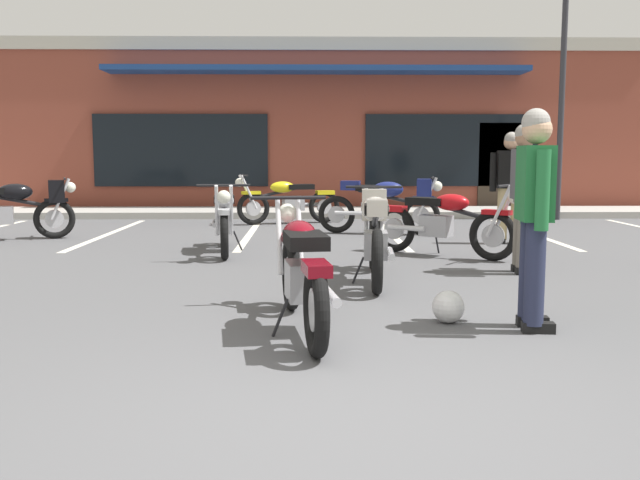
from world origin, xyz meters
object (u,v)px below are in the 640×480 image
at_px(person_in_black_shirt, 510,181).
at_px(person_by_back_row, 524,189).
at_px(motorcycle_black_cruiser, 443,222).
at_px(motorcycle_orange_scrambler, 13,207).
at_px(motorcycle_blue_standard, 224,219).
at_px(parking_lot_lamp_post, 565,65).
at_px(motorcycle_cream_vintage, 288,200).
at_px(motorcycle_red_sportbike, 375,231).
at_px(motorcycle_green_cafe_racer, 385,203).
at_px(helmet_on_pavement, 448,307).
at_px(person_in_shorts_foreground, 534,206).
at_px(motorcycle_foreground_classic, 302,270).

distance_m(person_in_black_shirt, person_by_back_row, 2.71).
xyz_separation_m(motorcycle_black_cruiser, motorcycle_orange_scrambler, (-6.41, 1.88, 0.07)).
bearing_deg(motorcycle_orange_scrambler, motorcycle_black_cruiser, -16.34).
bearing_deg(motorcycle_blue_standard, parking_lot_lamp_post, 36.84).
relative_size(motorcycle_orange_scrambler, person_by_back_row, 1.21).
xyz_separation_m(motorcycle_black_cruiser, person_in_black_shirt, (1.25, 1.30, 0.49)).
bearing_deg(motorcycle_cream_vintage, motorcycle_black_cruiser, -64.14).
height_order(motorcycle_red_sportbike, motorcycle_green_cafe_racer, same).
bearing_deg(motorcycle_green_cafe_racer, person_in_black_shirt, -38.10).
bearing_deg(motorcycle_green_cafe_racer, motorcycle_red_sportbike, -97.70).
distance_m(motorcycle_orange_scrambler, helmet_on_pavement, 8.01).
relative_size(motorcycle_red_sportbike, motorcycle_green_cafe_racer, 1.01).
bearing_deg(motorcycle_red_sportbike, helmet_on_pavement, -78.74).
xyz_separation_m(motorcycle_cream_vintage, person_in_shorts_foreground, (2.08, -8.38, 0.49)).
height_order(motorcycle_green_cafe_racer, person_in_black_shirt, person_in_black_shirt).
height_order(motorcycle_cream_vintage, person_in_shorts_foreground, person_in_shorts_foreground).
height_order(motorcycle_red_sportbike, person_by_back_row, person_by_back_row).
bearing_deg(motorcycle_foreground_classic, motorcycle_green_cafe_racer, 78.25).
bearing_deg(motorcycle_blue_standard, person_in_shorts_foreground, -56.72).
relative_size(motorcycle_blue_standard, helmet_on_pavement, 8.10).
height_order(motorcycle_blue_standard, person_in_shorts_foreground, person_in_shorts_foreground).
bearing_deg(person_in_black_shirt, motorcycle_cream_vintage, 137.18).
bearing_deg(motorcycle_cream_vintage, person_in_shorts_foreground, -76.05).
distance_m(motorcycle_foreground_classic, motorcycle_black_cruiser, 4.31).
bearing_deg(motorcycle_black_cruiser, motorcycle_red_sportbike, -121.74).
distance_m(motorcycle_cream_vintage, person_in_black_shirt, 4.68).
relative_size(motorcycle_red_sportbike, person_in_black_shirt, 1.26).
relative_size(motorcycle_black_cruiser, helmet_on_pavement, 6.85).
height_order(motorcycle_cream_vintage, parking_lot_lamp_post, parking_lot_lamp_post).
distance_m(person_in_shorts_foreground, parking_lot_lamp_post, 9.98).
xyz_separation_m(motorcycle_red_sportbike, motorcycle_green_cafe_racer, (0.59, 4.37, 0.00)).
relative_size(person_in_black_shirt, person_in_shorts_foreground, 1.00).
relative_size(motorcycle_cream_vintage, helmet_on_pavement, 7.87).
bearing_deg(person_in_shorts_foreground, motorcycle_blue_standard, 123.28).
relative_size(motorcycle_red_sportbike, parking_lot_lamp_post, 0.44).
relative_size(motorcycle_orange_scrambler, person_in_black_shirt, 1.21).
bearing_deg(motorcycle_orange_scrambler, person_by_back_row, -24.54).
bearing_deg(person_by_back_row, person_in_shorts_foreground, -105.53).
bearing_deg(motorcycle_cream_vintage, person_by_back_row, -64.24).
distance_m(motorcycle_foreground_classic, motorcycle_cream_vintage, 8.37).
height_order(motorcycle_red_sportbike, motorcycle_cream_vintage, same).
distance_m(motorcycle_foreground_classic, motorcycle_blue_standard, 4.45).
bearing_deg(parking_lot_lamp_post, person_in_black_shirt, -119.25).
bearing_deg(motorcycle_green_cafe_racer, person_by_back_row, -74.48).
relative_size(motorcycle_red_sportbike, helmet_on_pavement, 8.11).
xyz_separation_m(motorcycle_black_cruiser, motorcycle_green_cafe_racer, (-0.47, 2.65, 0.07)).
height_order(person_in_shorts_foreground, helmet_on_pavement, person_in_shorts_foreground).
distance_m(motorcycle_cream_vintage, person_in_shorts_foreground, 8.65).
bearing_deg(person_in_shorts_foreground, motorcycle_orange_scrambler, 137.51).
distance_m(person_in_black_shirt, helmet_on_pavement, 5.41).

